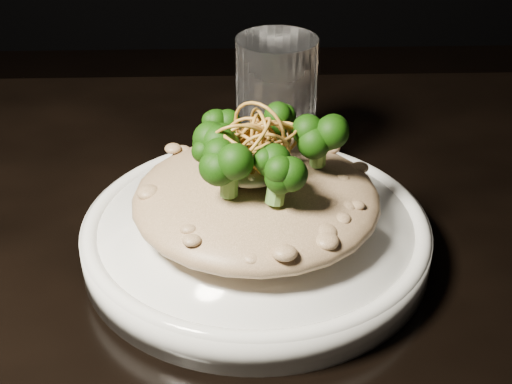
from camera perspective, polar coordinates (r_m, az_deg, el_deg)
table at (r=0.59m, az=-2.01°, el=-13.78°), size 1.10×0.80×0.75m
plate at (r=0.56m, az=0.00°, el=-3.59°), size 0.27×0.27×0.03m
risotto at (r=0.54m, az=0.01°, el=-0.51°), size 0.19×0.19×0.04m
broccoli at (r=0.52m, az=0.48°, el=3.57°), size 0.12×0.12×0.04m
cheese at (r=0.52m, az=-0.44°, el=2.00°), size 0.05×0.05×0.02m
shallots at (r=0.51m, az=-0.22°, el=4.26°), size 0.05×0.05×0.03m
drinking_glass at (r=0.65m, az=1.61°, el=6.85°), size 0.08×0.08×0.13m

